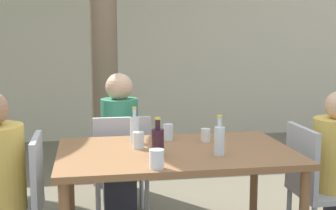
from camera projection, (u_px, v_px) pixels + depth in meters
name	position (u px, v px, depth m)	size (l,w,h in m)	color
cafe_building_wall	(125.00, 42.00, 6.69)	(10.00, 0.08, 2.80)	beige
dining_table_front	(176.00, 162.00, 3.04)	(1.51, 0.96, 0.76)	brown
patio_chair_0	(20.00, 199.00, 2.90)	(0.44, 0.44, 0.88)	#B2B2B7
patio_chair_1	(316.00, 182.00, 3.24)	(0.44, 0.44, 0.88)	#B2B2B7
patio_chair_2	(122.00, 163.00, 3.71)	(0.44, 0.44, 0.88)	#B2B2B7
person_seated_2	(119.00, 151.00, 3.93)	(0.30, 0.55, 1.20)	#383842
water_bottle_0	(219.00, 140.00, 2.88)	(0.07, 0.07, 0.25)	silver
wine_bottle_1	(158.00, 142.00, 2.83)	(0.08, 0.08, 0.25)	#331923
water_bottle_2	(135.00, 129.00, 3.22)	(0.06, 0.06, 0.25)	silver
drinking_glass_0	(157.00, 159.00, 2.59)	(0.08, 0.08, 0.11)	white
drinking_glass_1	(206.00, 135.00, 3.25)	(0.07, 0.07, 0.09)	silver
drinking_glass_2	(138.00, 140.00, 3.06)	(0.07, 0.07, 0.11)	white
drinking_glass_3	(169.00, 132.00, 3.31)	(0.07, 0.07, 0.11)	silver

